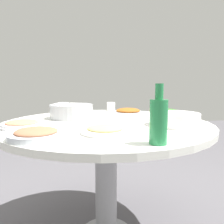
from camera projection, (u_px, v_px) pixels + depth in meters
The scene contains 11 objects.
round_dining_table at pixel (106, 142), 1.37m from camera, with size 1.26×1.26×0.77m.
rice_bowl at pixel (71, 111), 1.50m from camera, with size 0.29×0.29×0.10m.
soup_bowl at pixel (175, 119), 1.24m from camera, with size 0.28×0.28×0.07m.
dish_tofu_braise at pixel (36, 134), 0.94m from camera, with size 0.24×0.24×0.05m.
dish_stirfry at pixel (128, 112), 1.68m from camera, with size 0.25×0.25×0.05m.
dish_noodles at pixel (105, 130), 1.04m from camera, with size 0.23×0.23×0.04m.
dish_greens at pixel (168, 113), 1.57m from camera, with size 0.24×0.24×0.06m.
dish_shrimp at pixel (22, 124), 1.17m from camera, with size 0.22×0.22×0.04m.
green_bottle at pixel (159, 120), 0.84m from camera, with size 0.07×0.07×0.23m.
tea_cup_near at pixel (74, 108), 1.83m from camera, with size 0.07×0.07×0.06m, color #2A5B93.
tea_cup_far at pixel (111, 106), 1.92m from camera, with size 0.07×0.07×0.07m, color white.
Camera 1 is at (1.32, -0.22, 1.00)m, focal length 35.29 mm.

